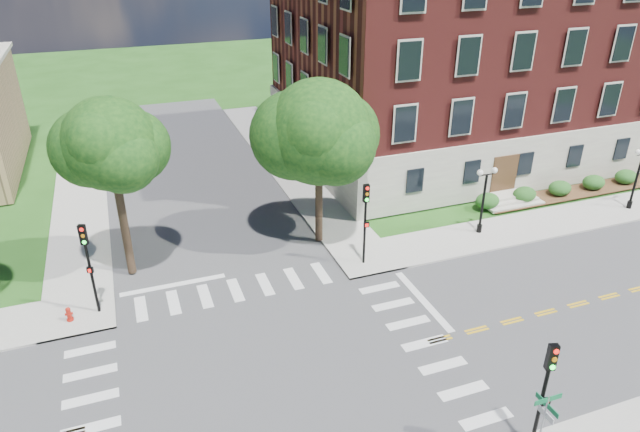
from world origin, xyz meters
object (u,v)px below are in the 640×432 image
object	(u,v)px
traffic_signal_se	(545,386)
fire_hydrant	(69,314)
traffic_signal_nw	(88,258)
twin_lamp_west	(484,197)
traffic_signal_ne	(365,214)
street_sign_pole	(544,417)
twin_lamp_east	(637,175)

from	to	relation	value
traffic_signal_se	fire_hydrant	size ratio (longest dim) A/B	6.40
traffic_signal_nw	twin_lamp_west	xyz separation A→B (m)	(22.34, 0.57, -0.66)
traffic_signal_nw	traffic_signal_ne	bearing A→B (deg)	-1.19
twin_lamp_west	street_sign_pole	bearing A→B (deg)	-117.89
twin_lamp_west	traffic_signal_se	bearing A→B (deg)	-117.86
twin_lamp_west	traffic_signal_ne	bearing A→B (deg)	-174.00
traffic_signal_ne	twin_lamp_west	distance (m)	8.29
street_sign_pole	twin_lamp_west	bearing A→B (deg)	62.11
traffic_signal_nw	fire_hydrant	world-z (taller)	traffic_signal_nw
traffic_signal_ne	fire_hydrant	world-z (taller)	traffic_signal_ne
traffic_signal_se	twin_lamp_west	xyz separation A→B (m)	(7.82, 14.78, -0.66)
street_sign_pole	fire_hydrant	world-z (taller)	street_sign_pole
traffic_signal_nw	fire_hydrant	bearing A→B (deg)	-167.54
traffic_signal_se	twin_lamp_east	world-z (taller)	traffic_signal_se
twin_lamp_east	fire_hydrant	distance (m)	35.18
traffic_signal_se	street_sign_pole	size ratio (longest dim) A/B	1.55
traffic_signal_nw	street_sign_pole	xyz separation A→B (m)	(14.25, -14.71, -0.88)
traffic_signal_ne	fire_hydrant	bearing A→B (deg)	180.00
traffic_signal_se	traffic_signal_ne	distance (m)	13.93
twin_lamp_west	twin_lamp_east	distance (m)	11.48
traffic_signal_ne	street_sign_pole	bearing A→B (deg)	-89.47
traffic_signal_se	twin_lamp_west	distance (m)	16.74
traffic_signal_ne	fire_hydrant	distance (m)	15.68
twin_lamp_east	fire_hydrant	bearing A→B (deg)	-179.54
traffic_signal_nw	twin_lamp_east	bearing A→B (deg)	-0.02
fire_hydrant	traffic_signal_ne	bearing A→B (deg)	-0.00
traffic_signal_nw	fire_hydrant	size ratio (longest dim) A/B	6.40
fire_hydrant	traffic_signal_se	bearing A→B (deg)	-41.31
twin_lamp_west	fire_hydrant	distance (m)	23.76
traffic_signal_ne	traffic_signal_nw	size ratio (longest dim) A/B	1.00
fire_hydrant	traffic_signal_nw	bearing A→B (deg)	12.46
traffic_signal_se	traffic_signal_ne	size ratio (longest dim) A/B	1.00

